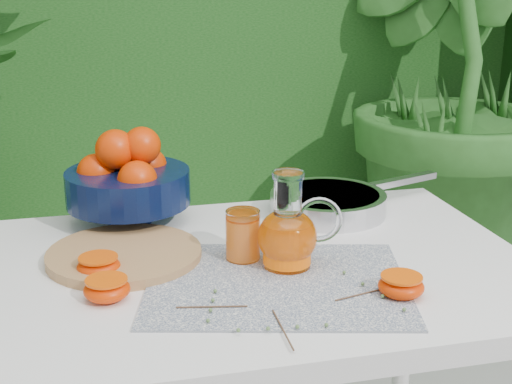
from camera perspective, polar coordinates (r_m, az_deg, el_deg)
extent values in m
imported|color=#2A5F20|center=(2.80, 14.68, 8.62)|extent=(1.89, 1.89, 1.71)
cube|color=white|center=(1.32, 0.21, -6.49)|extent=(1.00, 0.70, 0.04)
cylinder|color=white|center=(1.88, 11.66, -11.83)|extent=(0.04, 0.04, 0.71)
cube|color=#0B1C40|center=(1.23, 1.69, -7.27)|extent=(0.51, 0.44, 0.00)
cylinder|color=#B0794F|center=(1.34, -10.49, -4.96)|extent=(0.29, 0.29, 0.02)
cylinder|color=black|center=(1.53, -10.08, -1.64)|extent=(0.11, 0.11, 0.04)
cylinder|color=black|center=(1.51, -10.19, 0.39)|extent=(0.31, 0.31, 0.07)
sphere|color=#DA4702|center=(1.51, -12.66, 1.51)|extent=(0.10, 0.10, 0.08)
sphere|color=#DA4702|center=(1.55, -8.63, 2.08)|extent=(0.10, 0.10, 0.08)
sphere|color=#DA4702|center=(1.44, -9.48, 0.92)|extent=(0.10, 0.10, 0.08)
sphere|color=#DA4702|center=(1.56, -11.04, 2.12)|extent=(0.10, 0.10, 0.08)
sphere|color=#DA4702|center=(1.49, -11.18, 3.37)|extent=(0.10, 0.10, 0.08)
sphere|color=#DA4702|center=(1.49, -9.12, 3.68)|extent=(0.10, 0.10, 0.08)
cylinder|color=white|center=(1.29, 2.49, -5.75)|extent=(0.10, 0.10, 0.01)
ellipsoid|color=white|center=(1.27, 2.52, -3.61)|extent=(0.13, 0.13, 0.10)
cylinder|color=white|center=(1.24, 2.57, -0.25)|extent=(0.06, 0.06, 0.07)
cylinder|color=white|center=(1.23, 2.59, 1.38)|extent=(0.07, 0.07, 0.01)
torus|color=white|center=(1.26, 5.05, -2.23)|extent=(0.08, 0.03, 0.08)
cylinder|color=#D45204|center=(1.27, 2.51, -4.08)|extent=(0.10, 0.10, 0.08)
cylinder|color=white|center=(1.30, -1.06, -3.45)|extent=(0.08, 0.08, 0.09)
cylinder|color=orange|center=(1.30, -1.06, -3.75)|extent=(0.07, 0.07, 0.07)
cylinder|color=#F15307|center=(1.29, -1.07, -2.14)|extent=(0.06, 0.06, 0.00)
cylinder|color=silver|center=(1.56, 5.77, -0.90)|extent=(0.32, 0.32, 0.05)
cylinder|color=silver|center=(1.56, 5.80, -0.24)|extent=(0.28, 0.28, 0.01)
cube|color=silver|center=(1.70, 11.73, 0.92)|extent=(0.19, 0.08, 0.01)
ellipsoid|color=#DA4702|center=(1.19, -11.84, -7.66)|extent=(0.08, 0.08, 0.04)
cylinder|color=#F15307|center=(1.18, -11.89, -6.90)|extent=(0.07, 0.07, 0.00)
ellipsoid|color=#DA4702|center=(1.28, -12.47, -5.87)|extent=(0.08, 0.08, 0.04)
cylinder|color=#F15307|center=(1.27, -12.53, -5.16)|extent=(0.07, 0.07, 0.00)
ellipsoid|color=#DA4702|center=(1.20, 11.53, -7.41)|extent=(0.08, 0.08, 0.04)
cylinder|color=#F15307|center=(1.19, 11.58, -6.66)|extent=(0.07, 0.07, 0.00)
cylinder|color=#503624|center=(1.07, 2.15, -10.91)|extent=(0.01, 0.12, 0.00)
sphere|color=#53733C|center=(1.06, -1.41, -10.99)|extent=(0.01, 0.01, 0.01)
sphere|color=#53733C|center=(1.07, 0.97, -10.86)|extent=(0.01, 0.01, 0.01)
sphere|color=#53733C|center=(1.08, 3.33, -10.71)|extent=(0.01, 0.01, 0.01)
sphere|color=#53733C|center=(1.08, 5.66, -10.54)|extent=(0.01, 0.01, 0.01)
cylinder|color=#503624|center=(1.20, 9.29, -7.85)|extent=(0.14, 0.04, 0.00)
sphere|color=#53733C|center=(1.26, 7.07, -6.39)|extent=(0.01, 0.01, 0.01)
sphere|color=#53733C|center=(1.22, 8.53, -7.27)|extent=(0.01, 0.01, 0.01)
sphere|color=#53733C|center=(1.18, 10.10, -8.20)|extent=(0.01, 0.01, 0.01)
sphere|color=#53733C|center=(1.15, 11.77, -9.19)|extent=(0.01, 0.01, 0.01)
cylinder|color=#503624|center=(1.14, -3.56, -9.14)|extent=(0.11, 0.02, 0.00)
sphere|color=#53733C|center=(1.09, -3.86, -10.22)|extent=(0.01, 0.01, 0.01)
sphere|color=#53733C|center=(1.12, -3.66, -9.41)|extent=(0.01, 0.01, 0.01)
sphere|color=#53733C|center=(1.15, -3.47, -8.64)|extent=(0.01, 0.01, 0.01)
sphere|color=#53733C|center=(1.18, -3.29, -7.91)|extent=(0.01, 0.01, 0.01)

